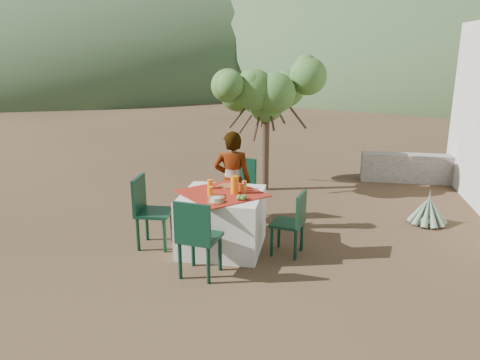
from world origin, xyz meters
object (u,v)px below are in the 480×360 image
object	(u,v)px
chair_far	(239,187)
person	(232,182)
juice_pitcher	(235,185)
chair_left	(148,208)
table	(222,221)
chair_right	(293,220)
chair_near	(197,235)
shrub_tree	(270,99)
agave	(428,211)

from	to	relation	value
chair_far	person	world-z (taller)	person
juice_pitcher	person	bearing A→B (deg)	103.26
chair_left	juice_pitcher	distance (m)	1.19
table	chair_right	distance (m)	0.92
person	chair_left	bearing A→B (deg)	34.57
chair_near	shrub_tree	size ratio (longest dim) A/B	0.44
chair_right	juice_pitcher	distance (m)	0.86
table	chair_near	xyz separation A→B (m)	(-0.10, -0.85, 0.14)
chair_left	chair_right	xyz separation A→B (m)	(1.89, 0.05, -0.07)
agave	juice_pitcher	distance (m)	3.09
shrub_tree	table	bearing A→B (deg)	-95.94
chair_right	person	distance (m)	1.18
table	chair_far	bearing A→B (deg)	88.02
chair_far	chair_right	bearing A→B (deg)	-31.87
person	chair_far	bearing A→B (deg)	-97.04
chair_near	juice_pitcher	world-z (taller)	juice_pitcher
shrub_tree	chair_far	bearing A→B (deg)	-98.32
person	agave	world-z (taller)	person
chair_right	agave	world-z (taller)	chair_right
chair_far	shrub_tree	size ratio (longest dim) A/B	0.45
chair_right	agave	size ratio (longest dim) A/B	1.37
chair_left	person	bearing A→B (deg)	-54.45
chair_near	juice_pitcher	xyz separation A→B (m)	(0.27, 0.87, 0.36)
shrub_tree	agave	distance (m)	3.26
juice_pitcher	chair_far	bearing A→B (deg)	96.99
agave	juice_pitcher	xyz separation A→B (m)	(-2.68, -1.38, 0.67)
chair_right	chair_left	bearing A→B (deg)	-76.39
table	person	xyz separation A→B (m)	(0.01, 0.67, 0.34)
table	chair_left	size ratio (longest dim) A/B	1.37
agave	shrub_tree	bearing A→B (deg)	151.10
chair_near	table	bearing A→B (deg)	-87.52
juice_pitcher	chair_near	bearing A→B (deg)	-107.21
shrub_tree	chair_near	bearing A→B (deg)	-96.17
chair_near	chair_left	world-z (taller)	chair_left
person	agave	distance (m)	2.97
chair_near	person	distance (m)	1.54
chair_left	chair_far	bearing A→B (deg)	-43.37
table	juice_pitcher	world-z (taller)	juice_pitcher
shrub_tree	chair_right	bearing A→B (deg)	-77.54
table	chair_far	xyz separation A→B (m)	(0.04, 1.06, 0.15)
person	shrub_tree	size ratio (longest dim) A/B	0.68
shrub_tree	agave	size ratio (longest dim) A/B	3.51
table	agave	bearing A→B (deg)	26.14
chair_near	chair_right	distance (m)	1.31
chair_near	person	size ratio (longest dim) A/B	0.64
chair_far	person	bearing A→B (deg)	-74.56
table	agave	distance (m)	3.17
chair_near	agave	bearing A→B (deg)	-133.25
agave	chair_left	bearing A→B (deg)	-158.72
chair_left	person	world-z (taller)	person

